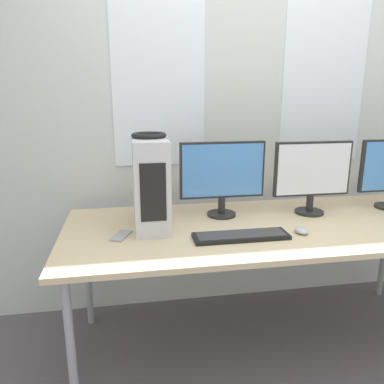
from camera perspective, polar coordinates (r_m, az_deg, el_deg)
The scene contains 9 objects.
wall_back at distance 2.56m, azimuth 7.61°, elevation 12.49°, with size 8.00×0.07×2.70m.
desk at distance 2.13m, azimuth 11.71°, elevation -5.83°, with size 2.24×0.91×0.75m.
pc_tower at distance 2.01m, azimuth -6.38°, elevation 1.45°, with size 0.18×0.44×0.48m.
headphones at distance 1.97m, azimuth -6.59°, elevation 8.60°, with size 0.18×0.18×0.02m.
monitor_main at distance 2.16m, azimuth 4.64°, elevation 2.63°, with size 0.49×0.17×0.44m.
monitor_right_near at distance 2.30m, azimuth 17.87°, elevation 2.66°, with size 0.47×0.17×0.43m.
keyboard at distance 1.89m, azimuth 7.46°, elevation -6.65°, with size 0.48×0.14×0.02m.
mouse at distance 2.02m, azimuth 16.32°, elevation -5.64°, with size 0.07×0.09×0.03m.
cell_phone at distance 1.93m, azimuth -10.78°, elevation -6.56°, with size 0.12×0.16×0.01m.
Camera 1 is at (-0.76, -1.40, 1.45)m, focal length 35.00 mm.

